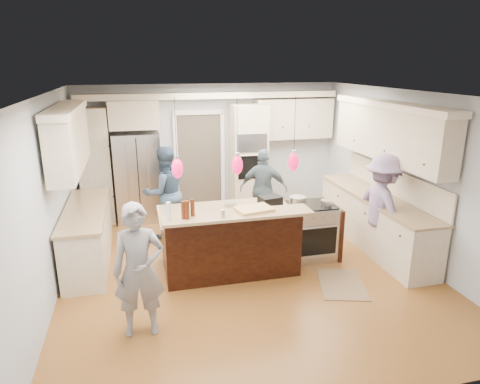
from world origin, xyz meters
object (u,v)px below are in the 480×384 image
Objects in this scene: island_range at (311,231)px; person_far_left at (165,193)px; refrigerator at (138,177)px; kitchen_island at (229,239)px; person_bar_end at (139,271)px.

island_range is 2.72m from person_far_left.
refrigerator is at bearing -84.34° from person_far_left.
island_range is at bearing 3.11° from kitchen_island.
person_bar_end is 0.96× the size of person_far_left.
refrigerator reaches higher than island_range.
island_range is 0.57× the size of person_bar_end.
person_bar_end reaches higher than kitchen_island.
person_bar_end is 2.97m from person_far_left.
island_range is (2.71, -2.49, -0.44)m from refrigerator.
person_bar_end is (-1.37, -1.40, 0.33)m from kitchen_island.
kitchen_island is 1.99m from person_bar_end.
kitchen_island is 1.24× the size of person_far_left.
kitchen_island is at bearing -63.07° from refrigerator.
kitchen_island is (1.30, -2.57, -0.41)m from refrigerator.
kitchen_island is at bearing -176.89° from island_range.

